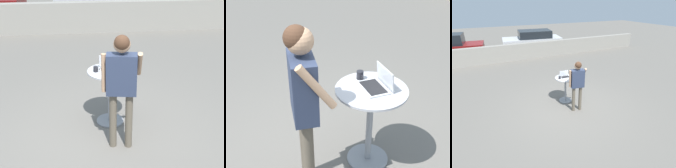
# 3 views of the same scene
# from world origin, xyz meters

# --- Properties ---
(ground_plane) EXTENTS (50.00, 50.00, 0.00)m
(ground_plane) POSITION_xyz_m (0.00, 0.00, 0.00)
(ground_plane) COLOR slate
(cafe_table) EXTENTS (0.76, 0.76, 0.97)m
(cafe_table) POSITION_xyz_m (0.10, 0.59, 0.65)
(cafe_table) COLOR gray
(cafe_table) RESTS_ON ground_plane
(laptop) EXTENTS (0.35, 0.27, 0.22)m
(laptop) POSITION_xyz_m (0.10, 0.65, 1.01)
(laptop) COLOR silver
(laptop) RESTS_ON cafe_table
(coffee_mug) EXTENTS (0.11, 0.08, 0.09)m
(coffee_mug) POSITION_xyz_m (-0.14, 0.57, 1.01)
(coffee_mug) COLOR #232328
(coffee_mug) RESTS_ON cafe_table
(standing_person) EXTENTS (0.61, 0.35, 1.78)m
(standing_person) POSITION_xyz_m (0.17, -0.16, 1.15)
(standing_person) COLOR brown
(standing_person) RESTS_ON ground_plane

